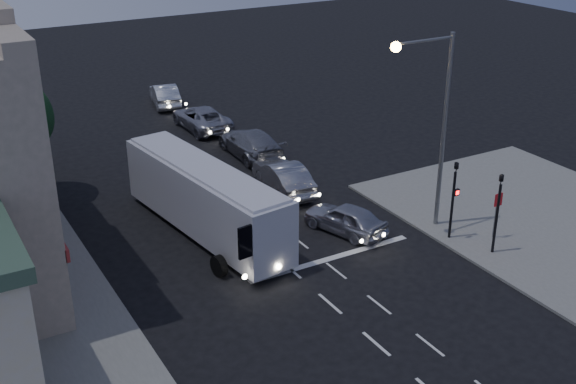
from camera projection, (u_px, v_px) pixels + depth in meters
ground at (316, 292)px, 28.68m from camera, size 120.00×120.00×0.00m
road_markings at (301, 250)px, 31.89m from camera, size 8.00×30.55×0.01m
tour_bus at (205, 197)px, 32.65m from camera, size 3.66×11.12×3.35m
car_suv at (345, 218)px, 33.20m from camera, size 2.84×4.40×1.39m
car_sedan_a at (283, 177)px, 37.43m from camera, size 2.24×5.03×1.60m
car_sedan_b at (251, 143)px, 42.11m from camera, size 2.42×5.62×1.61m
car_sedan_c at (201, 118)px, 46.70m from camera, size 2.52×5.33×1.47m
car_extra at (165, 95)px, 51.45m from camera, size 2.54×4.89×1.54m
traffic_signal_main at (454, 191)px, 31.79m from camera, size 0.25×0.35×4.10m
traffic_signal_side at (498, 204)px, 30.54m from camera, size 0.18×0.15×4.10m
regulatory_sign at (497, 208)px, 32.09m from camera, size 0.45×0.12×2.20m
streetlight at (434, 111)px, 31.46m from camera, size 3.32×0.44×9.00m
street_tree at (11, 115)px, 35.01m from camera, size 4.00×4.00×6.20m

